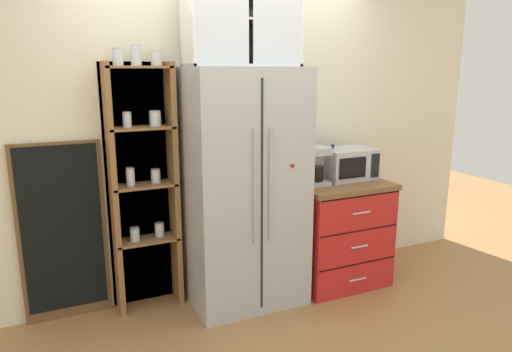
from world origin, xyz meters
TOP-DOWN VIEW (x-y plane):
  - ground_plane at (0.00, 0.00)m, footprint 10.69×10.69m
  - wall_back_cream at (0.00, 0.40)m, footprint 4.99×0.10m
  - refrigerator at (0.00, 0.04)m, footprint 0.86×0.65m
  - pantry_shelf_column at (-0.71, 0.30)m, footprint 0.53×0.25m
  - counter_cabinet at (0.85, 0.03)m, footprint 0.79×0.68m
  - microwave at (0.97, 0.07)m, footprint 0.44×0.33m
  - coffee_maker at (0.63, 0.03)m, footprint 0.17×0.20m
  - mug_navy at (0.85, 0.01)m, footprint 0.11×0.07m
  - bottle_cobalt at (0.85, 0.12)m, footprint 0.07×0.07m
  - bottle_amber at (0.85, 0.11)m, footprint 0.06×0.06m
  - upper_cabinet at (0.00, 0.08)m, footprint 0.83×0.32m
  - chalkboard_menu at (-1.30, 0.33)m, footprint 0.60×0.04m

SIDE VIEW (x-z plane):
  - ground_plane at x=0.00m, z-range 0.00..0.00m
  - counter_cabinet at x=0.85m, z-range 0.00..0.89m
  - chalkboard_menu at x=-1.30m, z-range 0.00..1.32m
  - refrigerator at x=0.00m, z-range 0.00..1.82m
  - mug_navy at x=0.85m, z-range 0.89..0.98m
  - pantry_shelf_column at x=-0.71m, z-range 0.01..1.97m
  - bottle_amber at x=0.85m, z-range 0.87..1.12m
  - microwave at x=0.97m, z-range 0.89..1.15m
  - bottle_cobalt at x=0.85m, z-range 0.87..1.17m
  - coffee_maker at x=0.63m, z-range 0.89..1.20m
  - wall_back_cream at x=0.00m, z-range 0.00..2.55m
  - upper_cabinet at x=0.00m, z-range 1.82..2.46m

